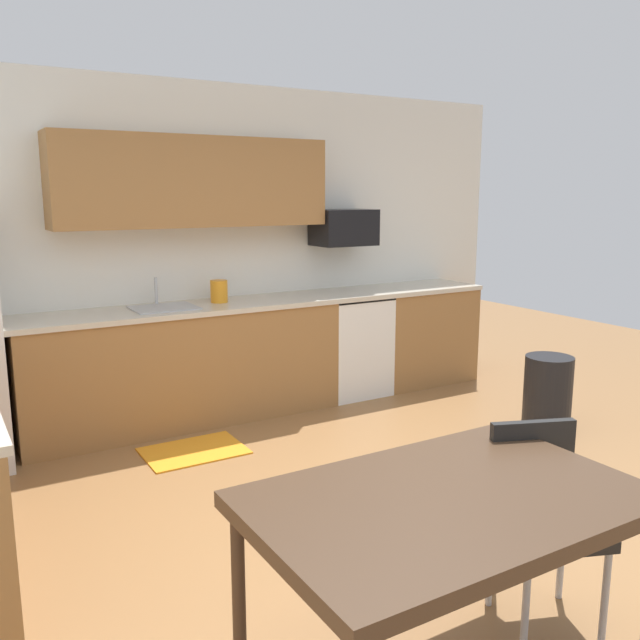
{
  "coord_description": "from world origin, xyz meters",
  "views": [
    {
      "loc": [
        -2.19,
        -2.68,
        1.82
      ],
      "look_at": [
        0.0,
        1.0,
        1.0
      ],
      "focal_mm": 37.5,
      "sensor_mm": 36.0,
      "label": 1
    }
  ],
  "objects_px": {
    "microwave": "(344,227)",
    "trash_bin": "(548,395)",
    "dining_table": "(448,511)",
    "kettle": "(219,292)",
    "oven_range": "(349,344)",
    "chair_near_table": "(541,507)"
  },
  "relations": [
    {
      "from": "oven_range",
      "to": "microwave",
      "type": "relative_size",
      "value": 1.69
    },
    {
      "from": "trash_bin",
      "to": "kettle",
      "type": "distance_m",
      "value": 2.7
    },
    {
      "from": "microwave",
      "to": "trash_bin",
      "type": "distance_m",
      "value": 2.26
    },
    {
      "from": "oven_range",
      "to": "dining_table",
      "type": "xyz_separation_m",
      "value": [
        -1.76,
        -3.33,
        0.26
      ]
    },
    {
      "from": "kettle",
      "to": "chair_near_table",
      "type": "bearing_deg",
      "value": -87.93
    },
    {
      "from": "oven_range",
      "to": "kettle",
      "type": "distance_m",
      "value": 1.36
    },
    {
      "from": "dining_table",
      "to": "chair_near_table",
      "type": "relative_size",
      "value": 1.65
    },
    {
      "from": "oven_range",
      "to": "chair_near_table",
      "type": "xyz_separation_m",
      "value": [
        -1.11,
        -3.2,
        0.05
      ]
    },
    {
      "from": "dining_table",
      "to": "chair_near_table",
      "type": "distance_m",
      "value": 0.69
    },
    {
      "from": "dining_table",
      "to": "kettle",
      "type": "bearing_deg",
      "value": 81.13
    },
    {
      "from": "chair_near_table",
      "to": "dining_table",
      "type": "bearing_deg",
      "value": -168.54
    },
    {
      "from": "kettle",
      "to": "oven_range",
      "type": "bearing_deg",
      "value": -2.32
    },
    {
      "from": "trash_bin",
      "to": "oven_range",
      "type": "bearing_deg",
      "value": 113.77
    },
    {
      "from": "chair_near_table",
      "to": "trash_bin",
      "type": "relative_size",
      "value": 1.42
    },
    {
      "from": "chair_near_table",
      "to": "trash_bin",
      "type": "xyz_separation_m",
      "value": [
        1.84,
        1.54,
        -0.2
      ]
    },
    {
      "from": "kettle",
      "to": "trash_bin",
      "type": "bearing_deg",
      "value": -41.04
    },
    {
      "from": "trash_bin",
      "to": "chair_near_table",
      "type": "bearing_deg",
      "value": -140.19
    },
    {
      "from": "microwave",
      "to": "dining_table",
      "type": "relative_size",
      "value": 0.39
    },
    {
      "from": "chair_near_table",
      "to": "kettle",
      "type": "distance_m",
      "value": 3.29
    },
    {
      "from": "dining_table",
      "to": "kettle",
      "type": "height_order",
      "value": "kettle"
    },
    {
      "from": "trash_bin",
      "to": "microwave",
      "type": "bearing_deg",
      "value": 112.56
    },
    {
      "from": "trash_bin",
      "to": "kettle",
      "type": "relative_size",
      "value": 3.0
    }
  ]
}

